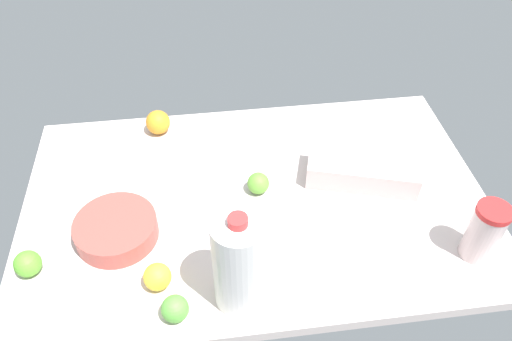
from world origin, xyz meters
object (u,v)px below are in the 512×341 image
(egg_carton, at_px, (362,171))
(orange_near_front, at_px, (158,122))
(lime_beside_bowl, at_px, (175,309))
(lime_far_back, at_px, (258,183))
(lime_loose, at_px, (28,264))
(lemon_by_jug, at_px, (157,277))
(mixing_bowl, at_px, (116,229))
(tumbler_cup, at_px, (484,232))
(milk_jug, at_px, (239,263))

(egg_carton, height_order, orange_near_front, orange_near_front)
(egg_carton, relative_size, lime_beside_bowl, 4.93)
(orange_near_front, relative_size, lime_far_back, 1.24)
(egg_carton, bearing_deg, lime_far_back, -162.25)
(egg_carton, relative_size, lime_loose, 4.77)
(lemon_by_jug, bearing_deg, lime_loose, 165.81)
(egg_carton, height_order, lemon_by_jug, egg_carton)
(mixing_bowl, relative_size, lime_loose, 3.24)
(tumbler_cup, distance_m, lime_far_back, 0.55)
(lime_loose, relative_size, orange_near_front, 0.85)
(mixing_bowl, distance_m, milk_jug, 0.36)
(tumbler_cup, distance_m, lime_loose, 1.03)
(milk_jug, xyz_separation_m, lime_beside_bowl, (-0.14, -0.03, -0.10))
(mixing_bowl, xyz_separation_m, lime_far_back, (0.36, 0.11, 0.00))
(milk_jug, xyz_separation_m, orange_near_front, (-0.18, 0.59, -0.09))
(mixing_bowl, distance_m, egg_carton, 0.65)
(tumbler_cup, height_order, lime_loose, tumbler_cup)
(tumbler_cup, relative_size, lime_beside_bowl, 2.63)
(lime_loose, bearing_deg, mixing_bowl, 22.57)
(lime_loose, distance_m, lime_far_back, 0.58)
(tumbler_cup, bearing_deg, mixing_bowl, 169.17)
(orange_near_front, bearing_deg, egg_carton, -27.18)
(milk_jug, distance_m, lime_loose, 0.49)
(lime_loose, xyz_separation_m, lime_far_back, (0.55, 0.19, -0.00))
(tumbler_cup, height_order, orange_near_front, tumbler_cup)
(egg_carton, relative_size, lime_far_back, 5.04)
(orange_near_front, xyz_separation_m, lime_far_back, (0.26, -0.28, -0.01))
(egg_carton, bearing_deg, tumbler_cup, -36.93)
(egg_carton, distance_m, lime_beside_bowl, 0.61)
(lime_beside_bowl, relative_size, orange_near_front, 0.82)
(lemon_by_jug, height_order, orange_near_front, orange_near_front)
(lime_beside_bowl, bearing_deg, egg_carton, 34.53)
(milk_jug, xyz_separation_m, lime_far_back, (0.08, 0.31, -0.10))
(egg_carton, distance_m, milk_jug, 0.49)
(mixing_bowl, relative_size, milk_jug, 0.75)
(lemon_by_jug, height_order, lime_far_back, lemon_by_jug)
(tumbler_cup, xyz_separation_m, lemon_by_jug, (-0.74, 0.01, -0.05))
(mixing_bowl, xyz_separation_m, lime_beside_bowl, (0.14, -0.23, 0.00))
(lime_loose, height_order, lime_beside_bowl, lime_loose)
(lime_beside_bowl, relative_size, lemon_by_jug, 0.95)
(egg_carton, bearing_deg, milk_jug, -121.83)
(tumbler_cup, xyz_separation_m, milk_jug, (-0.56, -0.05, 0.05))
(mixing_bowl, bearing_deg, lime_loose, -157.43)
(egg_carton, distance_m, lemon_by_jug, 0.60)
(mixing_bowl, relative_size, lemon_by_jug, 3.17)
(lime_far_back, bearing_deg, lime_beside_bowl, -122.91)
(lime_beside_bowl, bearing_deg, lime_far_back, 57.09)
(egg_carton, xyz_separation_m, lime_far_back, (-0.28, -0.00, -0.01))
(mixing_bowl, height_order, lime_beside_bowl, lime_beside_bowl)
(mixing_bowl, bearing_deg, egg_carton, 9.81)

